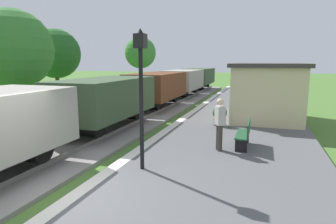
{
  "coord_description": "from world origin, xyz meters",
  "views": [
    {
      "loc": [
        4.16,
        -5.0,
        3.12
      ],
      "look_at": [
        0.53,
        6.2,
        1.07
      ],
      "focal_mm": 31.09,
      "sensor_mm": 36.0,
      "label": 1
    }
  ],
  "objects_px": {
    "tree_field_distant": "(140,53)",
    "bench_near_hut": "(245,134)",
    "freight_train": "(157,88)",
    "station_hut": "(267,90)",
    "lamp_post_near": "(141,74)",
    "person_waiting": "(220,122)",
    "tree_field_left": "(56,54)",
    "potted_planter": "(220,115)",
    "tree_trackside_far": "(13,50)"
  },
  "relations": [
    {
      "from": "station_hut",
      "to": "tree_field_distant",
      "type": "bearing_deg",
      "value": 137.75
    },
    {
      "from": "station_hut",
      "to": "bench_near_hut",
      "type": "xyz_separation_m",
      "value": [
        -0.71,
        -6.06,
        -0.93
      ]
    },
    {
      "from": "station_hut",
      "to": "lamp_post_near",
      "type": "bearing_deg",
      "value": -109.77
    },
    {
      "from": "tree_field_left",
      "to": "potted_planter",
      "type": "bearing_deg",
      "value": -20.85
    },
    {
      "from": "bench_near_hut",
      "to": "freight_train",
      "type": "bearing_deg",
      "value": 127.25
    },
    {
      "from": "station_hut",
      "to": "tree_trackside_far",
      "type": "distance_m",
      "value": 13.15
    },
    {
      "from": "freight_train",
      "to": "station_hut",
      "type": "height_order",
      "value": "station_hut"
    },
    {
      "from": "freight_train",
      "to": "station_hut",
      "type": "xyz_separation_m",
      "value": [
        6.8,
        -1.95,
        0.26
      ]
    },
    {
      "from": "potted_planter",
      "to": "tree_field_distant",
      "type": "relative_size",
      "value": 0.17
    },
    {
      "from": "lamp_post_near",
      "to": "freight_train",
      "type": "bearing_deg",
      "value": 108.12
    },
    {
      "from": "station_hut",
      "to": "bench_near_hut",
      "type": "distance_m",
      "value": 6.17
    },
    {
      "from": "freight_train",
      "to": "tree_field_distant",
      "type": "distance_m",
      "value": 10.26
    },
    {
      "from": "person_waiting",
      "to": "lamp_post_near",
      "type": "relative_size",
      "value": 0.46
    },
    {
      "from": "freight_train",
      "to": "potted_planter",
      "type": "relative_size",
      "value": 35.59
    },
    {
      "from": "bench_near_hut",
      "to": "tree_field_distant",
      "type": "distance_m",
      "value": 20.2
    },
    {
      "from": "person_waiting",
      "to": "tree_trackside_far",
      "type": "bearing_deg",
      "value": -41.86
    },
    {
      "from": "station_hut",
      "to": "tree_trackside_far",
      "type": "xyz_separation_m",
      "value": [
        -12.32,
        -4.1,
        2.06
      ]
    },
    {
      "from": "station_hut",
      "to": "bench_near_hut",
      "type": "bearing_deg",
      "value": -96.71
    },
    {
      "from": "bench_near_hut",
      "to": "tree_field_distant",
      "type": "xyz_separation_m",
      "value": [
        -10.96,
        16.66,
        3.22
      ]
    },
    {
      "from": "lamp_post_near",
      "to": "tree_trackside_far",
      "type": "distance_m",
      "value": 10.36
    },
    {
      "from": "freight_train",
      "to": "tree_trackside_far",
      "type": "height_order",
      "value": "tree_trackside_far"
    },
    {
      "from": "lamp_post_near",
      "to": "tree_field_distant",
      "type": "distance_m",
      "value": 21.36
    },
    {
      "from": "freight_train",
      "to": "lamp_post_near",
      "type": "distance_m",
      "value": 11.58
    },
    {
      "from": "person_waiting",
      "to": "lamp_post_near",
      "type": "height_order",
      "value": "lamp_post_near"
    },
    {
      "from": "bench_near_hut",
      "to": "potted_planter",
      "type": "height_order",
      "value": "potted_planter"
    },
    {
      "from": "person_waiting",
      "to": "station_hut",
      "type": "bearing_deg",
      "value": -131.07
    },
    {
      "from": "bench_near_hut",
      "to": "tree_field_distant",
      "type": "bearing_deg",
      "value": 123.35
    },
    {
      "from": "bench_near_hut",
      "to": "lamp_post_near",
      "type": "height_order",
      "value": "lamp_post_near"
    },
    {
      "from": "freight_train",
      "to": "person_waiting",
      "type": "xyz_separation_m",
      "value": [
        5.32,
        -8.62,
        -0.21
      ]
    },
    {
      "from": "freight_train",
      "to": "tree_trackside_far",
      "type": "xyz_separation_m",
      "value": [
        -5.52,
        -6.05,
        2.32
      ]
    },
    {
      "from": "freight_train",
      "to": "station_hut",
      "type": "bearing_deg",
      "value": -15.99
    },
    {
      "from": "station_hut",
      "to": "potted_planter",
      "type": "xyz_separation_m",
      "value": [
        -2.0,
        -2.92,
        -0.93
      ]
    },
    {
      "from": "tree_field_left",
      "to": "person_waiting",
      "type": "bearing_deg",
      "value": -33.17
    },
    {
      "from": "potted_planter",
      "to": "tree_trackside_far",
      "type": "xyz_separation_m",
      "value": [
        -10.32,
        -1.18,
        2.99
      ]
    },
    {
      "from": "station_hut",
      "to": "tree_trackside_far",
      "type": "height_order",
      "value": "tree_trackside_far"
    },
    {
      "from": "station_hut",
      "to": "tree_field_distant",
      "type": "relative_size",
      "value": 1.06
    },
    {
      "from": "tree_trackside_far",
      "to": "person_waiting",
      "type": "bearing_deg",
      "value": -13.33
    },
    {
      "from": "potted_planter",
      "to": "tree_field_distant",
      "type": "xyz_separation_m",
      "value": [
        -9.68,
        13.53,
        3.22
      ]
    },
    {
      "from": "freight_train",
      "to": "person_waiting",
      "type": "height_order",
      "value": "freight_train"
    },
    {
      "from": "person_waiting",
      "to": "bench_near_hut",
      "type": "bearing_deg",
      "value": -169.94
    },
    {
      "from": "lamp_post_near",
      "to": "tree_trackside_far",
      "type": "relative_size",
      "value": 0.65
    },
    {
      "from": "freight_train",
      "to": "person_waiting",
      "type": "relative_size",
      "value": 19.06
    },
    {
      "from": "station_hut",
      "to": "lamp_post_near",
      "type": "relative_size",
      "value": 1.57
    },
    {
      "from": "tree_field_distant",
      "to": "bench_near_hut",
      "type": "bearing_deg",
      "value": -56.65
    },
    {
      "from": "station_hut",
      "to": "person_waiting",
      "type": "distance_m",
      "value": 6.85
    },
    {
      "from": "lamp_post_near",
      "to": "tree_field_distant",
      "type": "bearing_deg",
      "value": 113.35
    },
    {
      "from": "bench_near_hut",
      "to": "tree_trackside_far",
      "type": "relative_size",
      "value": 0.26
    },
    {
      "from": "freight_train",
      "to": "potted_planter",
      "type": "bearing_deg",
      "value": -45.41
    },
    {
      "from": "tree_field_left",
      "to": "tree_field_distant",
      "type": "relative_size",
      "value": 0.99
    },
    {
      "from": "tree_trackside_far",
      "to": "tree_field_left",
      "type": "relative_size",
      "value": 1.06
    }
  ]
}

